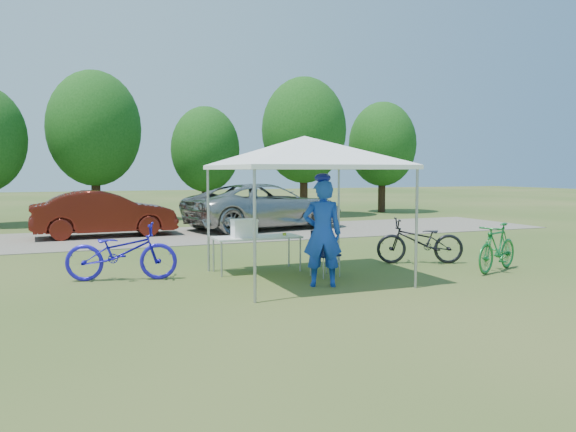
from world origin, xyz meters
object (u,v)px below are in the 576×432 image
bike_blue (122,252)px  sedan (105,214)px  bike_green (497,248)px  bike_dark (420,241)px  cooler (244,228)px  folding_table (257,238)px  minivan (265,206)px  cyclist (322,233)px  folding_chair (323,249)px

bike_blue → sedan: size_ratio=0.48×
bike_blue → bike_green: bike_blue is taller
bike_blue → bike_dark: bearing=-80.7°
cooler → folding_table: bearing=0.0°
cooler → minivan: minivan is taller
cooler → sedan: size_ratio=0.12×
cyclist → minivan: 9.94m
bike_green → sedan: bearing=-166.4°
folding_table → minivan: bearing=69.2°
cooler → bike_green: bearing=-20.8°
folding_chair → bike_blue: size_ratio=0.44×
folding_chair → cyclist: size_ratio=0.47×
cyclist → bike_blue: (-3.29, 1.92, -0.42)m
sedan → bike_green: bearing=-145.4°
cooler → bike_blue: 2.44m
folding_chair → bike_blue: bike_blue is taller
cooler → bike_dark: bearing=-6.2°
folding_table → cyclist: (0.61, -1.85, 0.27)m
folding_table → sedan: 7.89m
bike_blue → bike_green: (7.28, -1.92, -0.04)m
bike_dark → folding_table: bearing=-74.6°
bike_dark → sedan: 10.06m
cooler → cyclist: 2.05m
bike_dark → minivan: minivan is taller
bike_green → bike_dark: 1.68m
folding_table → bike_blue: bike_blue is taller
bike_dark → minivan: (-0.74, 8.24, 0.31)m
cyclist → sedan: 9.84m
cooler → bike_green: (4.87, -1.85, -0.41)m
cooler → minivan: (3.24, 7.80, -0.09)m
minivan → bike_dark: bearing=173.1°
cooler → bike_blue: cooler is taller
folding_table → cyclist: bearing=-71.8°
folding_table → bike_blue: size_ratio=0.86×
sedan → cooler: bearing=-166.1°
bike_blue → sedan: 7.42m
folding_chair → cyclist: bearing=-129.5°
bike_green → minivan: 9.80m
folding_table → folding_chair: (1.07, -0.90, -0.15)m
cyclist → bike_dark: bearing=-135.3°
bike_green → sedan: sedan is taller
folding_table → cyclist: cyclist is taller
folding_table → sedan: (-2.49, 7.49, 0.05)m
bike_dark → minivan: 8.28m
cyclist → bike_green: size_ratio=1.16×
bike_blue → minivan: (5.65, 7.73, 0.28)m
bike_blue → minivan: bearing=-22.3°
bike_green → minivan: (-1.63, 9.65, 0.32)m
folding_table → folding_chair: bearing=-40.2°
folding_chair → bike_dark: bike_dark is taller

